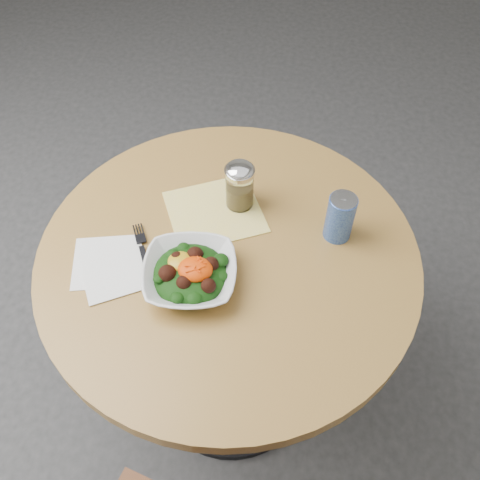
{
  "coord_description": "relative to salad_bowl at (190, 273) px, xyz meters",
  "views": [
    {
      "loc": [
        0.13,
        -0.74,
        1.75
      ],
      "look_at": [
        0.03,
        -0.01,
        0.81
      ],
      "focal_mm": 40.0,
      "sensor_mm": 36.0,
      "label": 1
    }
  ],
  "objects": [
    {
      "name": "ground",
      "position": [
        0.07,
        0.09,
        -0.78
      ],
      "size": [
        6.0,
        6.0,
        0.0
      ],
      "primitive_type": "plane",
      "color": "#2E2E31",
      "rests_on": "ground"
    },
    {
      "name": "table",
      "position": [
        0.07,
        0.09,
        -0.23
      ],
      "size": [
        0.9,
        0.9,
        0.75
      ],
      "color": "black",
      "rests_on": "ground"
    },
    {
      "name": "cloth_napkin",
      "position": [
        0.02,
        0.21,
        -0.03
      ],
      "size": [
        0.29,
        0.28,
        0.0
      ],
      "primitive_type": "cube",
      "rotation": [
        0.0,
        0.0,
        0.44
      ],
      "color": "yellow",
      "rests_on": "table"
    },
    {
      "name": "paper_napkins",
      "position": [
        -0.19,
        0.01,
        -0.03
      ],
      "size": [
        0.22,
        0.21,
        0.0
      ],
      "color": "white",
      "rests_on": "table"
    },
    {
      "name": "salad_bowl",
      "position": [
        0.0,
        0.0,
        0.0
      ],
      "size": [
        0.23,
        0.23,
        0.08
      ],
      "color": "silver",
      "rests_on": "table"
    },
    {
      "name": "fork",
      "position": [
        -0.12,
        0.06,
        -0.02
      ],
      "size": [
        0.1,
        0.18,
        0.0
      ],
      "color": "black",
      "rests_on": "table"
    },
    {
      "name": "spice_shaker",
      "position": [
        0.08,
        0.25,
        0.04
      ],
      "size": [
        0.07,
        0.07,
        0.13
      ],
      "color": "silver",
      "rests_on": "table"
    },
    {
      "name": "beverage_can",
      "position": [
        0.32,
        0.18,
        0.03
      ],
      "size": [
        0.07,
        0.07,
        0.13
      ],
      "color": "navy",
      "rests_on": "table"
    }
  ]
}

